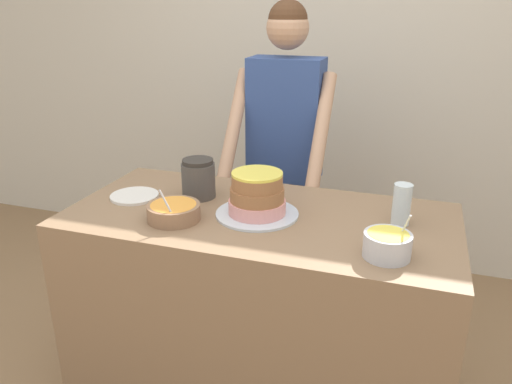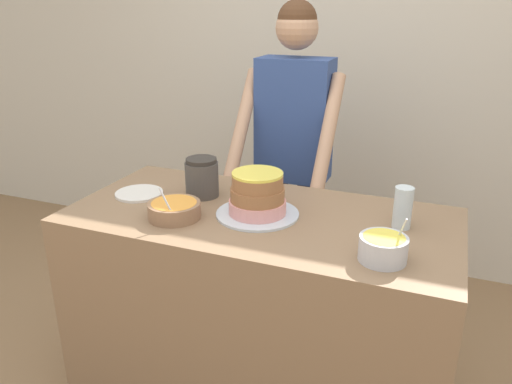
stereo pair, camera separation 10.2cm
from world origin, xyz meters
name	(u,v)px [view 2 (the right image)]	position (x,y,z in m)	size (l,w,h in m)	color
wall_back	(348,67)	(0.00, 1.88, 1.30)	(10.00, 0.05, 2.60)	beige
counter	(260,313)	(0.00, 0.36, 0.45)	(1.50, 0.72, 0.91)	#8C6B4C
person_baker	(293,137)	(-0.09, 1.07, 1.04)	(0.49, 0.46, 1.69)	#2D2D38
cake	(257,197)	(-0.01, 0.35, 0.99)	(0.32, 0.32, 0.17)	silver
frosting_bowl_yellow	(383,248)	(0.49, 0.16, 0.95)	(0.15, 0.15, 0.15)	silver
frosting_bowl_orange	(174,209)	(-0.29, 0.21, 0.94)	(0.20, 0.20, 0.15)	#936B4C
drinking_glass	(403,208)	(0.52, 0.44, 0.99)	(0.07, 0.07, 0.15)	silver
ceramic_plate	(139,193)	(-0.55, 0.36, 0.92)	(0.20, 0.20, 0.01)	white
stoneware_jar	(202,177)	(-0.30, 0.45, 0.99)	(0.14, 0.14, 0.16)	#4C4742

